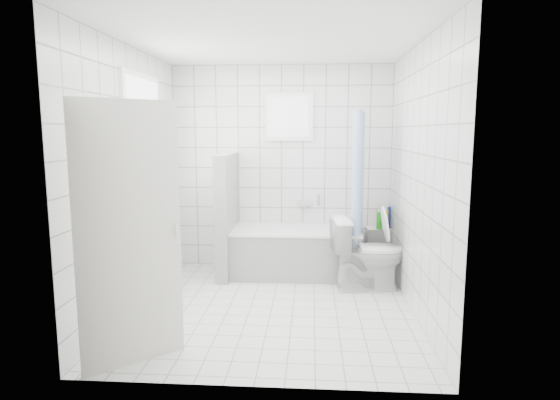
{
  "coord_description": "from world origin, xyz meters",
  "views": [
    {
      "loc": [
        0.39,
        -4.52,
        1.77
      ],
      "look_at": [
        0.06,
        0.35,
        1.05
      ],
      "focal_mm": 30.0,
      "sensor_mm": 36.0,
      "label": 1
    }
  ],
  "objects": [
    {
      "name": "wall_right",
      "position": [
        1.4,
        0.0,
        1.3
      ],
      "size": [
        0.02,
        3.0,
        2.6
      ],
      "primitive_type": "cube",
      "color": "white",
      "rests_on": "ground"
    },
    {
      "name": "toilet",
      "position": [
        1.03,
        0.64,
        0.41
      ],
      "size": [
        0.87,
        0.57,
        0.83
      ],
      "primitive_type": "imported",
      "rotation": [
        0.0,
        0.0,
        1.71
      ],
      "color": "white",
      "rests_on": "ground"
    },
    {
      "name": "ledge_bottles",
      "position": [
        1.3,
        1.35,
        0.67
      ],
      "size": [
        0.19,
        0.17,
        0.28
      ],
      "color": "red",
      "rests_on": "tiled_ledge"
    },
    {
      "name": "partition_wall",
      "position": [
        -0.65,
        1.07,
        0.75
      ],
      "size": [
        0.15,
        0.85,
        1.5
      ],
      "primitive_type": "cube",
      "color": "white",
      "rests_on": "ground"
    },
    {
      "name": "ground",
      "position": [
        0.0,
        0.0,
        0.0
      ],
      "size": [
        3.0,
        3.0,
        0.0
      ],
      "primitive_type": "plane",
      "color": "white",
      "rests_on": "ground"
    },
    {
      "name": "window_back",
      "position": [
        0.1,
        1.46,
        1.95
      ],
      "size": [
        0.5,
        0.01,
        0.5
      ],
      "primitive_type": "cube",
      "color": "white",
      "rests_on": "wall_back"
    },
    {
      "name": "wall_back",
      "position": [
        0.0,
        1.5,
        1.3
      ],
      "size": [
        2.8,
        0.02,
        2.6
      ],
      "primitive_type": "cube",
      "color": "white",
      "rests_on": "ground"
    },
    {
      "name": "shower_curtain",
      "position": [
        0.93,
        0.97,
        1.1
      ],
      "size": [
        0.14,
        0.48,
        1.78
      ],
      "primitive_type": null,
      "color": "#4878D5",
      "rests_on": "curtain_rod"
    },
    {
      "name": "bathtub",
      "position": [
        0.2,
        1.12,
        0.29
      ],
      "size": [
        1.57,
        0.77,
        0.58
      ],
      "color": "white",
      "rests_on": "ground"
    },
    {
      "name": "tiled_ledge",
      "position": [
        1.3,
        1.38,
        0.28
      ],
      "size": [
        0.4,
        0.24,
        0.55
      ],
      "primitive_type": "cube",
      "color": "white",
      "rests_on": "ground"
    },
    {
      "name": "wall_left",
      "position": [
        -1.4,
        0.0,
        1.3
      ],
      "size": [
        0.02,
        3.0,
        2.6
      ],
      "primitive_type": "cube",
      "color": "white",
      "rests_on": "ground"
    },
    {
      "name": "curtain_rod",
      "position": [
        0.93,
        1.1,
        2.0
      ],
      "size": [
        0.02,
        0.8,
        0.02
      ],
      "primitive_type": "cylinder",
      "rotation": [
        1.57,
        0.0,
        0.0
      ],
      "color": "silver",
      "rests_on": "wall_back"
    },
    {
      "name": "sill_bottles",
      "position": [
        -1.3,
        0.22,
        1.03
      ],
      "size": [
        0.17,
        0.79,
        0.32
      ],
      "color": "#2E7FD3",
      "rests_on": "window_sill"
    },
    {
      "name": "tub_faucet",
      "position": [
        0.3,
        1.46,
        0.85
      ],
      "size": [
        0.18,
        0.06,
        0.06
      ],
      "primitive_type": "cube",
      "color": "silver",
      "rests_on": "wall_back"
    },
    {
      "name": "wall_front",
      "position": [
        0.0,
        -1.5,
        1.3
      ],
      "size": [
        2.8,
        0.02,
        2.6
      ],
      "primitive_type": "cube",
      "color": "white",
      "rests_on": "ground"
    },
    {
      "name": "ceiling",
      "position": [
        0.0,
        0.0,
        2.6
      ],
      "size": [
        3.0,
        3.0,
        0.0
      ],
      "primitive_type": "plane",
      "rotation": [
        3.14,
        0.0,
        0.0
      ],
      "color": "white",
      "rests_on": "ground"
    },
    {
      "name": "window_left",
      "position": [
        -1.35,
        0.3,
        1.6
      ],
      "size": [
        0.01,
        0.9,
        1.4
      ],
      "primitive_type": "cube",
      "color": "white",
      "rests_on": "wall_left"
    },
    {
      "name": "window_sill",
      "position": [
        -1.31,
        0.3,
        0.86
      ],
      "size": [
        0.18,
        1.02,
        0.08
      ],
      "primitive_type": "cube",
      "color": "white",
      "rests_on": "wall_left"
    },
    {
      "name": "door",
      "position": [
        -0.95,
        -1.21,
        1.0
      ],
      "size": [
        0.62,
        0.57,
        2.0
      ],
      "primitive_type": "cube",
      "rotation": [
        0.0,
        0.0,
        -0.83
      ],
      "color": "silver",
      "rests_on": "ground"
    }
  ]
}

